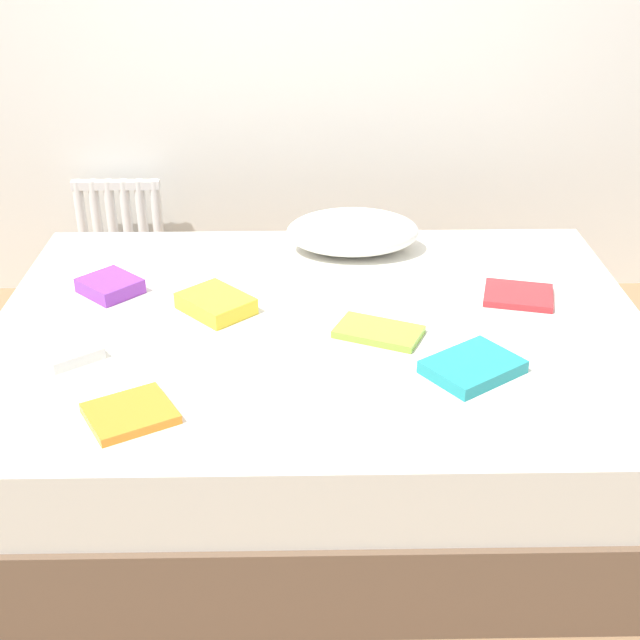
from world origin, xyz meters
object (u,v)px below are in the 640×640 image
Objects in this scene: textbook_white at (64,347)px; textbook_teal at (473,367)px; bed at (320,393)px; textbook_yellow at (216,304)px; radiator at (121,231)px; textbook_purple at (110,286)px; textbook_orange at (130,414)px; pillow at (353,232)px; textbook_red at (518,295)px; textbook_lime at (379,332)px.

textbook_white is 0.89× the size of textbook_teal.
bed is 0.43m from textbook_yellow.
textbook_white is at bearing -84.85° from radiator.
textbook_white is (-0.05, -0.38, -0.01)m from textbook_purple.
textbook_orange is 0.84× the size of textbook_teal.
pillow is 1.10m from textbook_white.
textbook_orange is at bearing 156.95° from textbook_teal.
radiator reaches higher than textbook_red.
radiator is at bearing 148.46° from textbook_white.
textbook_lime and textbook_red have the same top height.
textbook_red is at bearing 27.71° from textbook_teal.
textbook_lime is at bearing -51.84° from radiator.
textbook_purple is 0.81× the size of textbook_white.
textbook_purple is 0.71× the size of textbook_lime.
textbook_lime is at bearing 102.08° from textbook_teal.
bed is 0.64m from pillow.
textbook_orange is 1.17× the size of textbook_purple.
textbook_red is (1.30, -0.07, -0.01)m from textbook_purple.
pillow is at bearing 66.04° from textbook_purple.
textbook_purple is 0.38m from textbook_yellow.
radiator and textbook_purple have the same top height.
textbook_purple is at bearing -154.18° from textbook_yellow.
textbook_orange is at bearing -123.63° from textbook_lime.
bed is 9.94× the size of textbook_orange.
textbook_purple is 0.82× the size of textbook_red.
textbook_teal is (-0.23, -0.45, 0.01)m from textbook_red.
textbook_lime is at bearing -86.01° from pillow.
textbook_purple reaches higher than textbook_white.
textbook_white is at bearing -152.69° from textbook_red.
textbook_teal is at bearing -50.30° from radiator.
textbook_red is (1.35, 0.31, -0.01)m from textbook_white.
radiator reaches higher than bed.
textbook_lime is at bearing -139.02° from textbook_red.
textbook_lime is 1.01× the size of textbook_teal.
pillow reaches higher than textbook_lime.
textbook_teal is at bearing 46.55° from textbook_white.
textbook_red is at bearing 41.12° from textbook_purple.
textbook_white is (-0.89, -0.08, 0.01)m from textbook_lime.
radiator is 1.39m from textbook_white.
textbook_purple is 0.89m from textbook_lime.
textbook_yellow reaches higher than textbook_purple.
textbook_white is (-0.84, -0.70, -0.06)m from pillow.
textbook_purple is at bearing -168.77° from textbook_red.
textbook_yellow is at bearing 84.63° from textbook_white.
bed is at bearing 33.47° from textbook_yellow.
radiator reaches higher than textbook_orange.
textbook_lime is 1.15× the size of textbook_red.
textbook_lime is (0.49, -0.16, -0.01)m from textbook_yellow.
textbook_yellow reaches higher than textbook_red.
pillow is 0.88m from textbook_teal.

